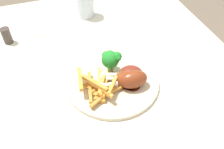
{
  "coord_description": "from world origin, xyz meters",
  "views": [
    {
      "loc": [
        -0.42,
        0.17,
        1.27
      ],
      "look_at": [
        0.02,
        0.02,
        0.79
      ],
      "focal_mm": 39.01,
      "sensor_mm": 36.0,
      "label": 1
    }
  ],
  "objects_px": {
    "chicken_drumstick_extra": "(129,74)",
    "pepper_shaker": "(7,36)",
    "water_glass": "(85,3)",
    "dining_table": "(121,110)",
    "dinner_plate": "(112,81)",
    "chicken_drumstick_far": "(131,80)",
    "broccoli_floret_front": "(111,59)",
    "carrot_fries_pile": "(99,87)",
    "chicken_drumstick_near": "(128,79)"
  },
  "relations": [
    {
      "from": "water_glass",
      "to": "chicken_drumstick_extra",
      "type": "bearing_deg",
      "value": -175.87
    },
    {
      "from": "broccoli_floret_front",
      "to": "water_glass",
      "type": "distance_m",
      "value": 0.33
    },
    {
      "from": "broccoli_floret_front",
      "to": "chicken_drumstick_far",
      "type": "bearing_deg",
      "value": -155.28
    },
    {
      "from": "chicken_drumstick_near",
      "to": "water_glass",
      "type": "bearing_deg",
      "value": 2.72
    },
    {
      "from": "carrot_fries_pile",
      "to": "chicken_drumstick_extra",
      "type": "height_order",
      "value": "chicken_drumstick_extra"
    },
    {
      "from": "chicken_drumstick_near",
      "to": "dining_table",
      "type": "bearing_deg",
      "value": 63.46
    },
    {
      "from": "dining_table",
      "to": "dinner_plate",
      "type": "height_order",
      "value": "dinner_plate"
    },
    {
      "from": "chicken_drumstick_far",
      "to": "water_glass",
      "type": "xyz_separation_m",
      "value": [
        0.41,
        0.02,
        0.02
      ]
    },
    {
      "from": "dining_table",
      "to": "water_glass",
      "type": "distance_m",
      "value": 0.42
    },
    {
      "from": "carrot_fries_pile",
      "to": "chicken_drumstick_extra",
      "type": "distance_m",
      "value": 0.09
    },
    {
      "from": "broccoli_floret_front",
      "to": "water_glass",
      "type": "bearing_deg",
      "value": -1.72
    },
    {
      "from": "chicken_drumstick_extra",
      "to": "pepper_shaker",
      "type": "relative_size",
      "value": 2.26
    },
    {
      "from": "dining_table",
      "to": "chicken_drumstick_extra",
      "type": "height_order",
      "value": "chicken_drumstick_extra"
    },
    {
      "from": "carrot_fries_pile",
      "to": "dinner_plate",
      "type": "bearing_deg",
      "value": -58.51
    },
    {
      "from": "chicken_drumstick_extra",
      "to": "water_glass",
      "type": "bearing_deg",
      "value": 4.13
    },
    {
      "from": "chicken_drumstick_near",
      "to": "chicken_drumstick_far",
      "type": "height_order",
      "value": "chicken_drumstick_far"
    },
    {
      "from": "chicken_drumstick_extra",
      "to": "water_glass",
      "type": "relative_size",
      "value": 1.17
    },
    {
      "from": "carrot_fries_pile",
      "to": "chicken_drumstick_near",
      "type": "distance_m",
      "value": 0.08
    },
    {
      "from": "dinner_plate",
      "to": "carrot_fries_pile",
      "type": "relative_size",
      "value": 2.09
    },
    {
      "from": "chicken_drumstick_far",
      "to": "dining_table",
      "type": "bearing_deg",
      "value": 46.97
    },
    {
      "from": "carrot_fries_pile",
      "to": "chicken_drumstick_extra",
      "type": "relative_size",
      "value": 1.03
    },
    {
      "from": "chicken_drumstick_far",
      "to": "pepper_shaker",
      "type": "xyz_separation_m",
      "value": [
        0.33,
        0.31,
        -0.01
      ]
    },
    {
      "from": "chicken_drumstick_far",
      "to": "water_glass",
      "type": "bearing_deg",
      "value": 3.34
    },
    {
      "from": "dinner_plate",
      "to": "carrot_fries_pile",
      "type": "distance_m",
      "value": 0.06
    },
    {
      "from": "chicken_drumstick_extra",
      "to": "pepper_shaker",
      "type": "bearing_deg",
      "value": 46.2
    },
    {
      "from": "dinner_plate",
      "to": "chicken_drumstick_near",
      "type": "distance_m",
      "value": 0.05
    },
    {
      "from": "dinner_plate",
      "to": "water_glass",
      "type": "xyz_separation_m",
      "value": [
        0.37,
        -0.02,
        0.05
      ]
    },
    {
      "from": "dinner_plate",
      "to": "carrot_fries_pile",
      "type": "bearing_deg",
      "value": 121.49
    },
    {
      "from": "carrot_fries_pile",
      "to": "chicken_drumstick_near",
      "type": "bearing_deg",
      "value": -91.37
    },
    {
      "from": "pepper_shaker",
      "to": "water_glass",
      "type": "bearing_deg",
      "value": -74.39
    },
    {
      "from": "chicken_drumstick_far",
      "to": "pepper_shaker",
      "type": "bearing_deg",
      "value": 43.67
    },
    {
      "from": "dinner_plate",
      "to": "pepper_shaker",
      "type": "relative_size",
      "value": 4.85
    },
    {
      "from": "broccoli_floret_front",
      "to": "pepper_shaker",
      "type": "relative_size",
      "value": 1.33
    },
    {
      "from": "broccoli_floret_front",
      "to": "water_glass",
      "type": "xyz_separation_m",
      "value": [
        0.33,
        -0.01,
        -0.01
      ]
    },
    {
      "from": "pepper_shaker",
      "to": "chicken_drumstick_extra",
      "type": "bearing_deg",
      "value": -133.8
    },
    {
      "from": "chicken_drumstick_near",
      "to": "pepper_shaker",
      "type": "distance_m",
      "value": 0.44
    },
    {
      "from": "dining_table",
      "to": "carrot_fries_pile",
      "type": "distance_m",
      "value": 0.16
    },
    {
      "from": "chicken_drumstick_far",
      "to": "water_glass",
      "type": "relative_size",
      "value": 1.29
    },
    {
      "from": "dining_table",
      "to": "chicken_drumstick_far",
      "type": "distance_m",
      "value": 0.15
    },
    {
      "from": "dining_table",
      "to": "chicken_drumstick_extra",
      "type": "distance_m",
      "value": 0.15
    },
    {
      "from": "water_glass",
      "to": "pepper_shaker",
      "type": "bearing_deg",
      "value": 105.61
    },
    {
      "from": "carrot_fries_pile",
      "to": "chicken_drumstick_far",
      "type": "height_order",
      "value": "chicken_drumstick_far"
    },
    {
      "from": "chicken_drumstick_far",
      "to": "dinner_plate",
      "type": "bearing_deg",
      "value": 45.38
    },
    {
      "from": "dining_table",
      "to": "chicken_drumstick_far",
      "type": "height_order",
      "value": "chicken_drumstick_far"
    },
    {
      "from": "carrot_fries_pile",
      "to": "chicken_drumstick_extra",
      "type": "xyz_separation_m",
      "value": [
        0.01,
        -0.09,
        0.01
      ]
    },
    {
      "from": "broccoli_floret_front",
      "to": "pepper_shaker",
      "type": "distance_m",
      "value": 0.38
    },
    {
      "from": "chicken_drumstick_far",
      "to": "chicken_drumstick_extra",
      "type": "xyz_separation_m",
      "value": [
        0.02,
        -0.0,
        -0.0
      ]
    },
    {
      "from": "dinner_plate",
      "to": "chicken_drumstick_extra",
      "type": "bearing_deg",
      "value": -110.29
    },
    {
      "from": "dining_table",
      "to": "chicken_drumstick_near",
      "type": "xyz_separation_m",
      "value": [
        -0.01,
        -0.01,
        0.15
      ]
    },
    {
      "from": "chicken_drumstick_near",
      "to": "water_glass",
      "type": "distance_m",
      "value": 0.4
    }
  ]
}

